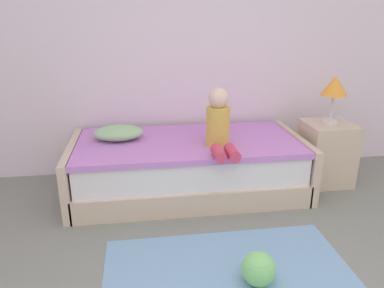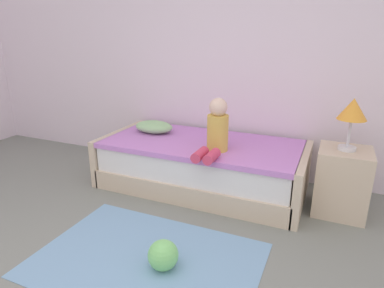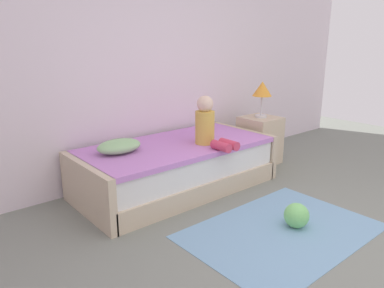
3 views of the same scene
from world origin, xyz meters
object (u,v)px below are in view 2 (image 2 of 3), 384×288
(nightstand, at_px, (342,181))
(pillow, at_px, (154,127))
(child_figure, at_px, (216,131))
(toy_ball, at_px, (163,255))
(table_lamp, at_px, (353,112))
(bed, at_px, (202,165))

(nightstand, xyz_separation_m, pillow, (-1.97, 0.10, 0.26))
(child_figure, bearing_deg, toy_ball, -88.82)
(pillow, xyz_separation_m, toy_ball, (0.87, -1.43, -0.46))
(table_lamp, relative_size, pillow, 1.02)
(bed, distance_m, pillow, 0.70)
(bed, relative_size, table_lamp, 4.69)
(bed, height_order, toy_ball, bed)
(table_lamp, distance_m, toy_ball, 1.91)
(child_figure, height_order, pillow, child_figure)
(child_figure, distance_m, toy_ball, 1.25)
(pillow, bearing_deg, child_figure, -21.14)
(bed, bearing_deg, child_figure, -44.54)
(bed, xyz_separation_m, pillow, (-0.62, 0.10, 0.32))
(nightstand, distance_m, table_lamp, 0.64)
(bed, bearing_deg, pillow, 170.80)
(nightstand, height_order, table_lamp, table_lamp)
(child_figure, xyz_separation_m, pillow, (-0.85, 0.33, -0.14))
(table_lamp, xyz_separation_m, toy_ball, (-1.10, -1.33, -0.83))
(pillow, distance_m, toy_ball, 1.74)
(bed, height_order, child_figure, child_figure)
(nightstand, distance_m, toy_ball, 1.73)
(nightstand, height_order, toy_ball, nightstand)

